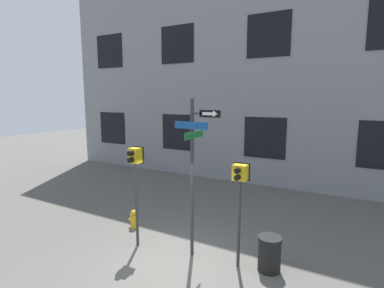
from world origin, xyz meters
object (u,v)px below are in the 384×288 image
(street_sign_pole, at_px, (194,165))
(fire_hydrant, at_px, (134,219))
(pedestrian_signal_left, at_px, (135,169))
(trash_bin, at_px, (269,254))
(pedestrian_signal_right, at_px, (240,186))

(street_sign_pole, bearing_deg, fire_hydrant, 167.72)
(street_sign_pole, distance_m, fire_hydrant, 3.38)
(pedestrian_signal_left, bearing_deg, trash_bin, 9.18)
(pedestrian_signal_right, relative_size, trash_bin, 3.04)
(street_sign_pole, distance_m, trash_bin, 2.82)
(pedestrian_signal_left, xyz_separation_m, fire_hydrant, (-0.86, 0.87, -1.93))
(pedestrian_signal_right, relative_size, fire_hydrant, 4.39)
(street_sign_pole, relative_size, trash_bin, 4.81)
(pedestrian_signal_left, xyz_separation_m, pedestrian_signal_right, (2.88, 0.38, -0.15))
(fire_hydrant, distance_m, trash_bin, 4.47)
(pedestrian_signal_right, height_order, trash_bin, pedestrian_signal_right)
(fire_hydrant, bearing_deg, pedestrian_signal_left, -45.35)
(pedestrian_signal_left, distance_m, trash_bin, 4.06)
(pedestrian_signal_left, bearing_deg, fire_hydrant, 134.65)
(fire_hydrant, bearing_deg, trash_bin, -3.71)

